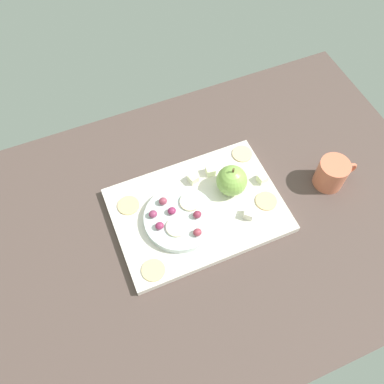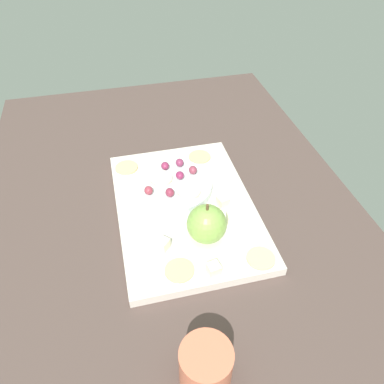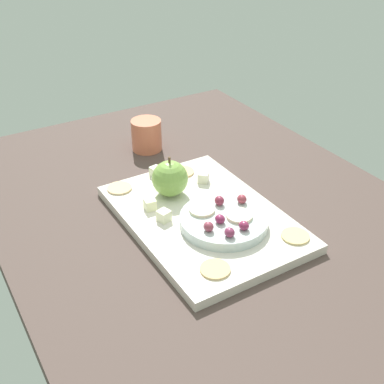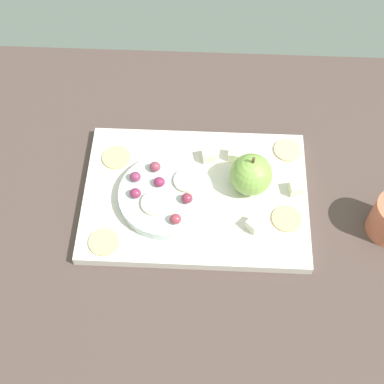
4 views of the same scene
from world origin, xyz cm
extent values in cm
cube|color=#4D3C37|center=(0.00, 0.00, 1.64)|extent=(119.74, 80.45, 3.28)
cube|color=silver|center=(-0.46, -2.88, 4.24)|extent=(39.93, 27.91, 1.93)
cylinder|color=silver|center=(5.17, -1.47, 6.18)|extent=(16.72, 16.72, 1.94)
sphere|color=#85B24D|center=(-9.59, -4.80, 8.94)|extent=(7.46, 7.46, 7.46)
cylinder|color=brown|center=(-9.59, -4.80, 13.27)|extent=(0.50, 0.50, 1.20)
cube|color=#F2F0C0|center=(-6.84, -10.89, 6.29)|extent=(2.44, 2.44, 2.17)
cube|color=#EDE4CA|center=(-10.19, 3.69, 6.29)|extent=(3.06, 3.06, 2.17)
cube|color=#F1F0C8|center=(-17.73, -3.91, 6.29)|extent=(2.53, 2.53, 2.17)
cube|color=#F4F1C5|center=(-1.96, -10.41, 6.29)|extent=(2.65, 2.65, 2.17)
cylinder|color=#E4BC7E|center=(15.05, -9.90, 5.41)|extent=(5.20, 5.20, 0.40)
cylinder|color=#E0B98B|center=(-16.87, -13.04, 5.41)|extent=(5.20, 5.20, 0.40)
cylinder|color=#E5B881|center=(-15.97, 1.79, 5.41)|extent=(5.20, 5.20, 0.40)
cylinder|color=#E3C381|center=(15.05, 7.64, 5.41)|extent=(5.20, 5.20, 0.40)
ellipsoid|color=#89294E|center=(10.35, -0.69, 7.98)|extent=(2.00, 1.80, 1.67)
ellipsoid|color=#853155|center=(10.71, -4.08, 8.00)|extent=(2.00, 1.80, 1.71)
ellipsoid|color=maroon|center=(1.40, 0.07, 8.07)|extent=(2.00, 1.80, 1.84)
ellipsoid|color=#983645|center=(3.11, 4.11, 8.02)|extent=(2.00, 1.80, 1.74)
ellipsoid|color=#87264F|center=(6.40, -3.20, 7.96)|extent=(2.00, 1.80, 1.62)
ellipsoid|color=#8F394C|center=(7.40, -6.35, 8.04)|extent=(2.00, 1.80, 1.79)
cylinder|color=beige|center=(1.48, -4.02, 7.44)|extent=(4.92, 4.92, 0.60)
cylinder|color=beige|center=(6.81, 0.88, 7.44)|extent=(4.92, 4.92, 0.60)
cylinder|color=#D76E4F|center=(-33.67, 1.88, 7.15)|extent=(7.43, 7.43, 7.74)
torus|color=#D76E4F|center=(-38.57, 2.36, 7.15)|extent=(4.06, 1.19, 4.00)
camera|label=1|loc=(18.89, 38.69, 89.58)|focal=37.55mm
camera|label=2|loc=(-54.17, 8.78, 59.41)|focal=34.81mm
camera|label=3|loc=(66.75, -45.65, 60.29)|focal=46.16mm
camera|label=4|loc=(-1.64, 48.84, 88.34)|focal=51.38mm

